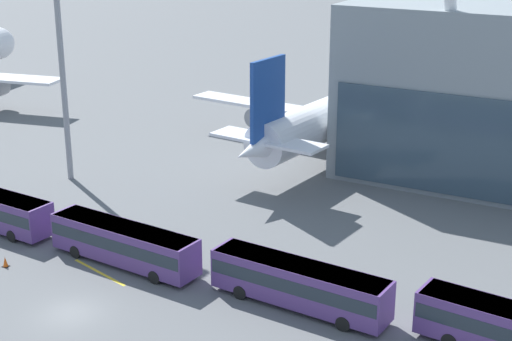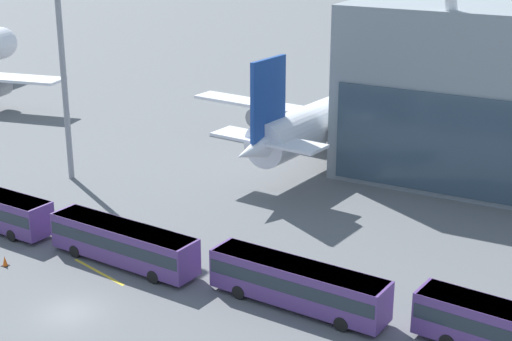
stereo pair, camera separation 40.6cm
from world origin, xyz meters
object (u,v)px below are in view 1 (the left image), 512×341
Objects in this scene: airliner_at_gate_far at (347,111)px; traffic_cone_0 at (5,262)px; shuttle_bus_2 at (299,282)px; shuttle_bus_1 at (124,242)px; floodlight_mast at (57,2)px.

traffic_cone_0 is (-11.39, -39.11, -4.31)m from airliner_at_gate_far.
airliner_at_gate_far is 3.25× the size of shuttle_bus_2.
airliner_at_gate_far is 35.91m from shuttle_bus_2.
airliner_at_gate_far reaches higher than shuttle_bus_1.
shuttle_bus_2 is 16.03× the size of traffic_cone_0.
floodlight_mast is at bearing 117.41° from traffic_cone_0.
shuttle_bus_1 is at bearing 31.19° from traffic_cone_0.
shuttle_bus_2 is 22.70m from traffic_cone_0.
traffic_cone_0 is (-7.65, -4.63, -1.45)m from shuttle_bus_1.
traffic_cone_0 is at bearing -62.59° from floodlight_mast.
floodlight_mast reaches higher than shuttle_bus_2.
floodlight_mast is at bearing 161.84° from shuttle_bus_2.
airliner_at_gate_far is 34.80m from shuttle_bus_1.
traffic_cone_0 is at bearing -144.11° from shuttle_bus_1.
floodlight_mast is (-31.36, 12.89, 15.50)m from shuttle_bus_2.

